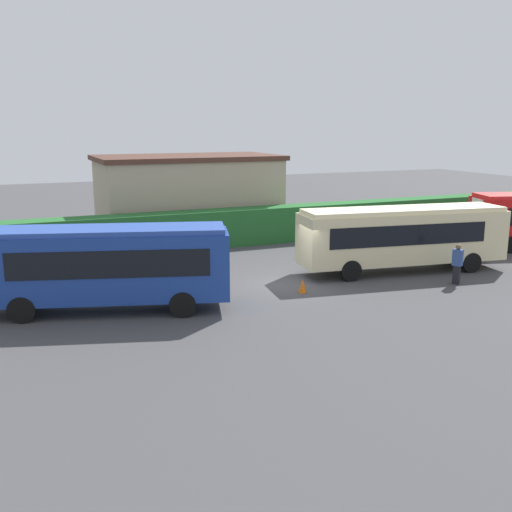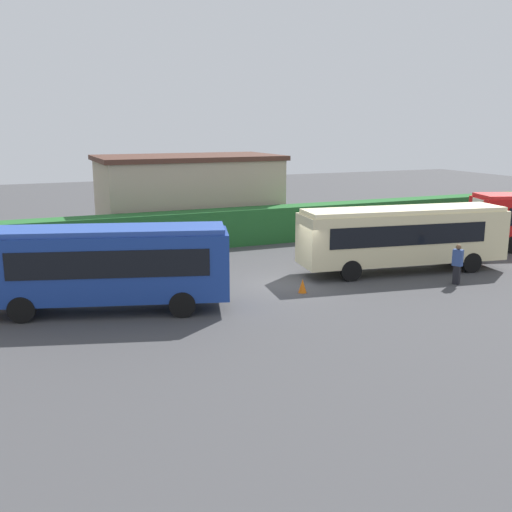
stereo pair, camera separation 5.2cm
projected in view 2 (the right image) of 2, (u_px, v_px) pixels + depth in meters
ground_plane at (287, 284)px, 27.16m from camera, size 109.20×109.20×0.00m
bus_blue at (105, 264)px, 22.78m from camera, size 9.68×4.93×3.30m
bus_cream at (403, 235)px, 29.09m from camera, size 10.59×3.82×3.17m
person_right at (457, 263)px, 26.92m from camera, size 0.43×0.50×1.85m
hedge_row at (217, 228)px, 35.40m from camera, size 66.60×1.59×2.17m
depot_building at (188, 195)px, 38.66m from camera, size 11.53×6.45×5.19m
traffic_cone at (303, 286)px, 25.69m from camera, size 0.36×0.36×0.60m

